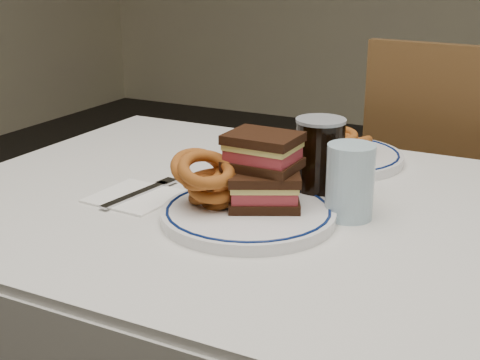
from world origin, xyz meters
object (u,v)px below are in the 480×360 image
at_px(main_plate, 248,214).
at_px(far_plate, 334,156).
at_px(chair_far, 456,206).
at_px(beer_mug, 321,159).
at_px(reuben_sandwich, 263,170).

distance_m(main_plate, far_plate, 0.37).
relative_size(chair_far, far_plate, 3.39).
bearing_deg(far_plate, beer_mug, -76.51).
xyz_separation_m(main_plate, far_plate, (0.01, 0.37, 0.00)).
bearing_deg(far_plate, reuben_sandwich, -90.40).
xyz_separation_m(beer_mug, far_plate, (-0.05, 0.22, -0.06)).
relative_size(main_plate, far_plate, 1.00).
distance_m(chair_far, main_plate, 0.90).
bearing_deg(chair_far, beer_mug, -100.59).
relative_size(reuben_sandwich, beer_mug, 0.99).
bearing_deg(main_plate, chair_far, 76.86).
bearing_deg(main_plate, reuben_sandwich, 71.31).
distance_m(chair_far, far_plate, 0.56).
distance_m(main_plate, reuben_sandwich, 0.07).
relative_size(chair_far, main_plate, 3.40).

